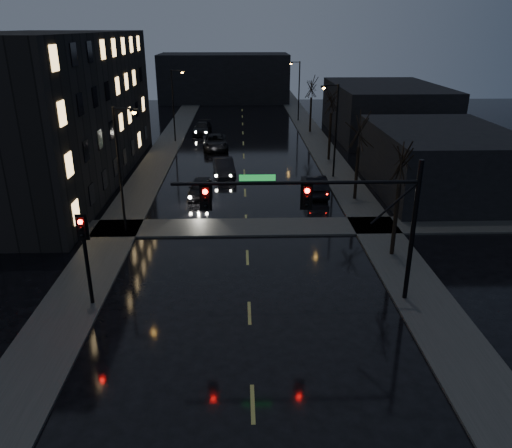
{
  "coord_description": "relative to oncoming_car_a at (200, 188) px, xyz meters",
  "views": [
    {
      "loc": [
        -0.33,
        -12.03,
        12.45
      ],
      "look_at": [
        0.41,
        11.17,
        3.2
      ],
      "focal_mm": 35.0,
      "sensor_mm": 36.0,
      "label": 1
    }
  ],
  "objects": [
    {
      "name": "sidewalk_left",
      "position": [
        -4.99,
        9.75,
        -0.63
      ],
      "size": [
        3.0,
        140.0,
        0.12
      ],
      "primitive_type": "cube",
      "color": "#2D2D2B",
      "rests_on": "ground"
    },
    {
      "name": "sidewalk_cross",
      "position": [
        3.51,
        -6.75,
        -0.63
      ],
      "size": [
        40.0,
        3.0,
        0.12
      ],
      "primitive_type": "cube",
      "color": "#2D2D2B",
      "rests_on": "ground"
    },
    {
      "name": "streetlight_l_far",
      "position": [
        -4.08,
        19.75,
        4.09
      ],
      "size": [
        1.53,
        0.28,
        8.0
      ],
      "color": "black",
      "rests_on": "ground"
    },
    {
      "name": "tree_mid_a",
      "position": [
        11.91,
        -1.25,
        5.14
      ],
      "size": [
        3.3,
        3.3,
        7.58
      ],
      "color": "black",
      "rests_on": "ground"
    },
    {
      "name": "tree_mid_b",
      "position": [
        11.91,
        10.75,
        5.92
      ],
      "size": [
        3.74,
        3.74,
        8.59
      ],
      "color": "black",
      "rests_on": "ground"
    },
    {
      "name": "lead_car",
      "position": [
        9.01,
        0.18,
        0.09
      ],
      "size": [
        1.69,
        4.72,
        1.55
      ],
      "primitive_type": "imported",
      "rotation": [
        0.0,
        0.0,
        3.15
      ],
      "color": "black",
      "rests_on": "ground"
    },
    {
      "name": "signal_mast",
      "position": [
        7.36,
        -16.25,
        4.18
      ],
      "size": [
        11.11,
        0.41,
        7.0
      ],
      "color": "black",
      "rests_on": "ground"
    },
    {
      "name": "tree_near",
      "position": [
        11.91,
        -11.25,
        5.53
      ],
      "size": [
        3.52,
        3.52,
        8.08
      ],
      "color": "black",
      "rests_on": "ground"
    },
    {
      "name": "ground",
      "position": [
        3.51,
        -25.25,
        -0.69
      ],
      "size": [
        160.0,
        160.0,
        0.0
      ],
      "primitive_type": "plane",
      "color": "black",
      "rests_on": "ground"
    },
    {
      "name": "oncoming_car_b",
      "position": [
        1.71,
        5.65,
        0.09
      ],
      "size": [
        2.25,
        4.87,
        1.55
      ],
      "primitive_type": "imported",
      "rotation": [
        0.0,
        0.0,
        0.13
      ],
      "color": "black",
      "rests_on": "ground"
    },
    {
      "name": "sidewalk_right",
      "position": [
        12.01,
        9.75,
        -0.63
      ],
      "size": [
        3.0,
        140.0,
        0.12
      ],
      "primitive_type": "cube",
      "color": "#2D2D2B",
      "rests_on": "ground"
    },
    {
      "name": "oncoming_car_d",
      "position": [
        -1.52,
        24.29,
        0.04
      ],
      "size": [
        2.34,
        5.09,
        1.44
      ],
      "primitive_type": "imported",
      "rotation": [
        0.0,
        0.0,
        -0.07
      ],
      "color": "black",
      "rests_on": "ground"
    },
    {
      "name": "streetlight_l_near",
      "position": [
        -4.08,
        -7.25,
        4.09
      ],
      "size": [
        1.53,
        0.28,
        8.0
      ],
      "color": "black",
      "rests_on": "ground"
    },
    {
      "name": "oncoming_car_c",
      "position": [
        0.47,
        16.1,
        0.1
      ],
      "size": [
        3.11,
        5.86,
        1.57
      ],
      "primitive_type": "imported",
      "rotation": [
        0.0,
        0.0,
        0.09
      ],
      "color": "black",
      "rests_on": "ground"
    },
    {
      "name": "apartment_block",
      "position": [
        -12.99,
        4.75,
        5.31
      ],
      "size": [
        12.0,
        30.0,
        12.0
      ],
      "primitive_type": "cube",
      "color": "black",
      "rests_on": "ground"
    },
    {
      "name": "streetlight_r_mid",
      "position": [
        11.09,
        4.75,
        4.09
      ],
      "size": [
        1.53,
        0.28,
        8.0
      ],
      "color": "black",
      "rests_on": "ground"
    },
    {
      "name": "tree_far",
      "position": [
        11.91,
        24.75,
        5.38
      ],
      "size": [
        3.43,
        3.43,
        7.88
      ],
      "color": "black",
      "rests_on": "ground"
    },
    {
      "name": "streetlight_r_far",
      "position": [
        11.09,
        32.75,
        4.09
      ],
      "size": [
        1.53,
        0.28,
        8.0
      ],
      "color": "black",
      "rests_on": "ground"
    },
    {
      "name": "oncoming_car_a",
      "position": [
        0.0,
        0.0,
        0.0
      ],
      "size": [
        1.91,
        4.13,
        1.37
      ],
      "primitive_type": "imported",
      "rotation": [
        0.0,
        0.0,
        -0.07
      ],
      "color": "black",
      "rests_on": "ground"
    },
    {
      "name": "signal_pole_left",
      "position": [
        -3.99,
        -16.26,
        2.33
      ],
      "size": [
        0.35,
        0.41,
        4.53
      ],
      "color": "black",
      "rests_on": "ground"
    },
    {
      "name": "commercial_right_far",
      "position": [
        20.51,
        22.75,
        2.31
      ],
      "size": [
        12.0,
        18.0,
        6.0
      ],
      "primitive_type": "cube",
      "color": "black",
      "rests_on": "ground"
    },
    {
      "name": "far_block",
      "position": [
        0.51,
        52.75,
        3.31
      ],
      "size": [
        22.0,
        10.0,
        8.0
      ],
      "primitive_type": "cube",
      "color": "black",
      "rests_on": "ground"
    },
    {
      "name": "commercial_right_near",
      "position": [
        19.01,
        0.75,
        1.81
      ],
      "size": [
        10.0,
        14.0,
        5.0
      ],
      "primitive_type": "cube",
      "color": "black",
      "rests_on": "ground"
    }
  ]
}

